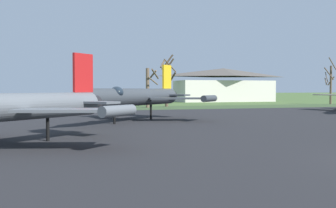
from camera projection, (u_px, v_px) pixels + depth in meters
name	position (u px, v px, depth m)	size (l,w,h in m)	color
asphalt_apron	(227.00, 127.00, 32.50)	(103.56, 55.46, 0.05)	black
grass_verge_strip	(136.00, 108.00, 64.67)	(163.56, 12.00, 0.06)	#344828
jet_fighter_front_right	(132.00, 97.00, 37.66)	(15.37, 15.26, 5.82)	#33383D
jet_fighter_rear_center	(2.00, 107.00, 20.86)	(13.31, 12.91, 5.51)	#565B60
bare_tree_center	(149.00, 86.00, 66.57)	(2.51, 3.47, 6.71)	brown
bare_tree_right_of_center	(167.00, 80.00, 70.52)	(2.83, 3.08, 9.45)	brown
bare_tree_far_right	(330.00, 82.00, 81.80)	(2.46, 2.86, 9.72)	brown
visitor_building	(224.00, 85.00, 101.54)	(25.63, 11.52, 8.53)	beige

